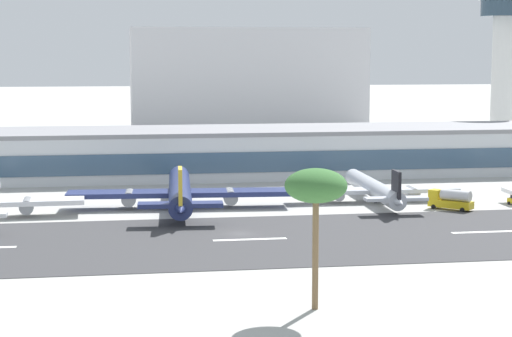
{
  "coord_description": "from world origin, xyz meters",
  "views": [
    {
      "loc": [
        -20.73,
        -148.55,
        29.87
      ],
      "look_at": [
        6.27,
        22.73,
        8.08
      ],
      "focal_mm": 64.46,
      "sensor_mm": 36.0,
      "label": 1
    }
  ],
  "objects": [
    {
      "name": "service_fuel_truck_0",
      "position": [
        43.32,
        17.51,
        2.03
      ],
      "size": [
        7.8,
        7.9,
        3.95
      ],
      "rotation": [
        0.0,
        0.0,
        2.34
      ],
      "color": "gold",
      "rests_on": "ground_plane"
    },
    {
      "name": "runway_strip",
      "position": [
        0.0,
        -4.84,
        0.04
      ],
      "size": [
        800.0,
        40.99,
        0.08
      ],
      "primitive_type": "cube",
      "color": "#38383A",
      "rests_on": "ground_plane"
    },
    {
      "name": "control_tower",
      "position": [
        95.88,
        112.75,
        29.16
      ],
      "size": [
        16.38,
        16.38,
        46.78
      ],
      "color": "silver",
      "rests_on": "ground_plane"
    },
    {
      "name": "ground_plane",
      "position": [
        0.0,
        0.0,
        0.0
      ],
      "size": [
        1400.0,
        1400.0,
        0.0
      ],
      "primitive_type": "plane",
      "color": "#A8A8A3"
    },
    {
      "name": "runway_centreline_dash_4",
      "position": [
        0.94,
        -4.84,
        0.09
      ],
      "size": [
        12.0,
        1.2,
        0.01
      ],
      "primitive_type": "cube",
      "color": "white",
      "rests_on": "runway_strip"
    },
    {
      "name": "distant_hotel_block",
      "position": [
        32.4,
        209.27,
        19.83
      ],
      "size": [
        90.99,
        28.64,
        39.66
      ],
      "primitive_type": "cube",
      "color": "#BCBCC1",
      "rests_on": "ground_plane"
    },
    {
      "name": "terminal_building",
      "position": [
        12.64,
        74.21,
        5.79
      ],
      "size": [
        173.25,
        27.82,
        11.57
      ],
      "color": "silver",
      "rests_on": "ground_plane"
    },
    {
      "name": "runway_centreline_dash_5",
      "position": [
        41.04,
        -4.84,
        0.09
      ],
      "size": [
        12.0,
        1.2,
        0.01
      ],
      "primitive_type": "cube",
      "color": "white",
      "rests_on": "runway_strip"
    },
    {
      "name": "airliner_black_tail_gate_2",
      "position": [
        31.45,
        28.05,
        2.65
      ],
      "size": [
        34.61,
        39.89,
        8.32
      ],
      "rotation": [
        0.0,
        0.0,
        1.55
      ],
      "color": "silver",
      "rests_on": "ground_plane"
    },
    {
      "name": "palm_tree_1",
      "position": [
        2.47,
        -45.91,
        14.41
      ],
      "size": [
        7.3,
        7.3,
        16.68
      ],
      "color": "brown",
      "rests_on": "ground_plane"
    },
    {
      "name": "airliner_gold_tail_gate_1",
      "position": [
        -7.99,
        26.71,
        3.25
      ],
      "size": [
        43.72,
        48.9,
        10.2
      ],
      "rotation": [
        0.0,
        0.0,
        1.5
      ],
      "color": "navy",
      "rests_on": "ground_plane"
    }
  ]
}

